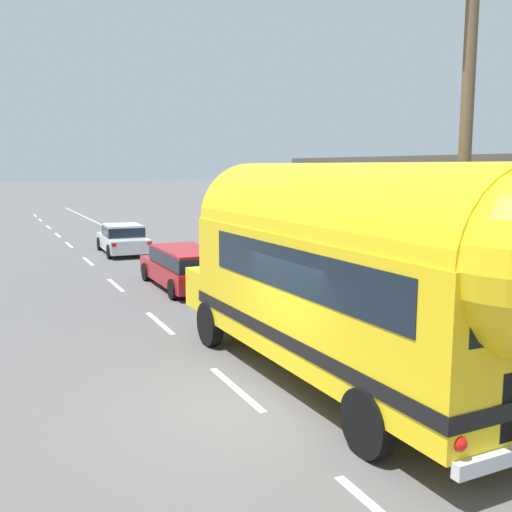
% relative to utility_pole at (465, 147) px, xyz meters
% --- Properties ---
extents(ground_plane, '(300.00, 300.00, 0.00)m').
position_rel_utility_pole_xyz_m(ground_plane, '(-4.25, 0.15, -4.42)').
color(ground_plane, '#565454').
extents(lane_markings, '(3.66, 80.00, 0.01)m').
position_rel_utility_pole_xyz_m(lane_markings, '(-1.77, 12.93, -4.42)').
color(lane_markings, silver).
rests_on(lane_markings, ground).
extents(utility_pole, '(1.80, 0.24, 8.50)m').
position_rel_utility_pole_xyz_m(utility_pole, '(0.00, 0.00, 0.00)').
color(utility_pole, brown).
rests_on(utility_pole, ground).
extents(painted_bus, '(2.80, 10.45, 4.12)m').
position_rel_utility_pole_xyz_m(painted_bus, '(-2.46, -0.09, -2.12)').
color(painted_bus, yellow).
rests_on(painted_bus, ground).
extents(car_lead, '(1.91, 4.80, 1.37)m').
position_rel_utility_pole_xyz_m(car_lead, '(-2.25, 10.14, -3.63)').
color(car_lead, '#A5191E').
rests_on(car_lead, ground).
extents(car_second, '(2.04, 4.46, 1.37)m').
position_rel_utility_pole_xyz_m(car_second, '(-2.35, 19.11, -3.69)').
color(car_second, silver).
rests_on(car_second, ground).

